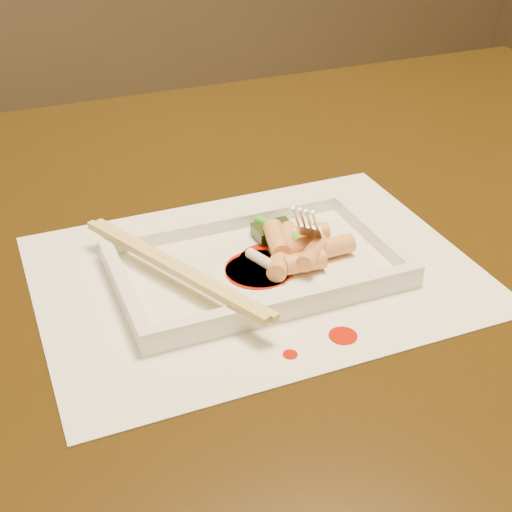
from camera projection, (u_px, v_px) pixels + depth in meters
name	position (u px, v px, depth m)	size (l,w,h in m)	color
table	(237.00, 314.00, 0.78)	(1.40, 0.90, 0.75)	black
placemat	(256.00, 273.00, 0.67)	(0.40, 0.30, 0.00)	white
sauce_splatter_a	(343.00, 336.00, 0.58)	(0.02, 0.02, 0.00)	#B31505
sauce_splatter_b	(290.00, 354.00, 0.56)	(0.01, 0.01, 0.00)	#B31505
plate_base	(256.00, 269.00, 0.66)	(0.26, 0.16, 0.01)	white
plate_rim_far	(228.00, 222.00, 0.71)	(0.26, 0.01, 0.01)	white
plate_rim_near	(289.00, 302.00, 0.60)	(0.26, 0.01, 0.01)	white
plate_rim_left	(124.00, 288.00, 0.62)	(0.01, 0.14, 0.01)	white
plate_rim_right	(373.00, 233.00, 0.70)	(0.01, 0.14, 0.01)	white
veg_piece	(273.00, 231.00, 0.70)	(0.04, 0.03, 0.01)	black
scallion_white	(264.00, 261.00, 0.64)	(0.01, 0.01, 0.04)	#EAEACC
scallion_green	(289.00, 234.00, 0.68)	(0.01, 0.01, 0.09)	green
chopstick_a	(170.00, 268.00, 0.62)	(0.01, 0.23, 0.01)	#DDC06E
chopstick_b	(178.00, 266.00, 0.63)	(0.01, 0.23, 0.01)	#DDC06E
fork	(319.00, 173.00, 0.66)	(0.09, 0.10, 0.14)	silver
sauce_blob_0	(260.00, 269.00, 0.65)	(0.06, 0.06, 0.00)	#B31505
sauce_blob_1	(258.00, 271.00, 0.65)	(0.06, 0.06, 0.00)	#B31505
sauce_blob_2	(268.00, 259.00, 0.67)	(0.06, 0.06, 0.00)	#B31505
rice_cake_0	(332.00, 247.00, 0.67)	(0.02, 0.02, 0.04)	#F6B973
rice_cake_1	(284.00, 239.00, 0.68)	(0.02, 0.02, 0.04)	#F6B973
rice_cake_2	(312.00, 254.00, 0.65)	(0.02, 0.02, 0.04)	#F6B973
rice_cake_3	(307.00, 233.00, 0.69)	(0.02, 0.02, 0.04)	#F6B973
rice_cake_4	(304.00, 262.00, 0.65)	(0.02, 0.02, 0.04)	#F6B973
rice_cake_5	(277.00, 240.00, 0.67)	(0.02, 0.02, 0.05)	#F6B973
rice_cake_6	(280.00, 262.00, 0.65)	(0.02, 0.02, 0.04)	#F6B973
rice_cake_7	(303.00, 247.00, 0.67)	(0.02, 0.02, 0.04)	#F6B973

